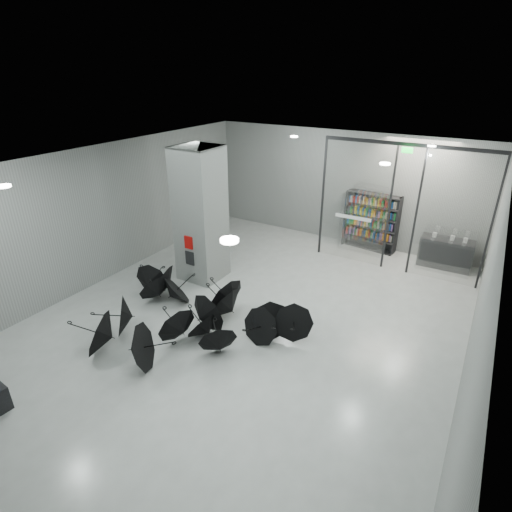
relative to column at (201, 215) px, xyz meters
The scene contains 9 objects.
room 3.31m from the column, 38.66° to the right, with size 14.00×14.02×4.01m.
column is the anchor object (origin of this frame).
fire_cabinet 0.90m from the column, 90.00° to the right, with size 0.28×0.04×0.38m, color #A50A07.
info_panel 1.31m from the column, 90.00° to the right, with size 0.30×0.03×0.42m, color black.
exit_sign 6.18m from the column, 33.96° to the left, with size 0.30×0.06×0.15m, color #0CE533.
glass_partition 6.02m from the column, 35.58° to the left, with size 5.06×0.08×4.00m.
bookshelf 6.15m from the column, 51.49° to the left, with size 1.85×0.37×2.03m, color black, non-canonical shape.
shop_counter 7.94m from the column, 35.56° to the left, with size 1.60×0.64×0.96m, color black.
umbrella_cluster 3.30m from the column, 59.60° to the right, with size 5.48×4.12×1.33m.
Camera 1 is at (4.72, -6.90, 5.96)m, focal length 28.58 mm.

